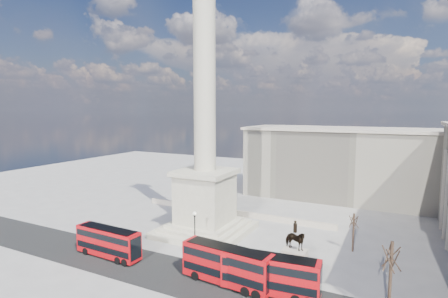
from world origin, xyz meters
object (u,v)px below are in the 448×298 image
red_bus_a (109,242)px  pedestrian_walking (254,257)px  red_bus_c (271,274)px  equestrian_statue (294,260)px  pedestrian_crossing (219,247)px  victorian_lamp (195,229)px  nelsons_column (205,157)px  red_bus_b (227,265)px

red_bus_a → pedestrian_walking: 20.60m
red_bus_c → equestrian_statue: bearing=64.6°
red_bus_a → red_bus_c: red_bus_c is taller
equestrian_statue → pedestrian_crossing: bearing=164.0°
red_bus_a → victorian_lamp: bearing=36.5°
nelsons_column → pedestrian_walking: 18.51m
red_bus_a → pedestrian_crossing: 15.76m
equestrian_statue → pedestrian_walking: equestrian_statue is taller
red_bus_a → red_bus_c: 23.78m
nelsons_column → equestrian_statue: bearing=-28.2°
red_bus_a → pedestrian_walking: red_bus_a is taller
equestrian_statue → pedestrian_crossing: 12.85m
red_bus_c → pedestrian_walking: 8.28m
red_bus_b → equestrian_statue: equestrian_statue is taller
equestrian_statue → nelsons_column: bearing=151.8°
red_bus_b → victorian_lamp: bearing=148.8°
pedestrian_crossing → pedestrian_walking: bearing=-147.7°
victorian_lamp → pedestrian_walking: 9.52m
victorian_lamp → pedestrian_crossing: (3.03, 1.80, -2.83)m
red_bus_a → pedestrian_walking: (19.09, 7.62, -1.45)m
red_bus_b → pedestrian_walking: 7.19m
nelsons_column → red_bus_a: nelsons_column is taller
victorian_lamp → red_bus_c: bearing=-23.3°
nelsons_column → victorian_lamp: 12.60m
nelsons_column → pedestrian_crossing: bearing=-46.4°
red_bus_a → red_bus_c: size_ratio=0.93×
pedestrian_walking → red_bus_a: bearing=170.0°
equestrian_statue → red_bus_c: bearing=-110.1°
red_bus_c → pedestrian_walking: red_bus_c is taller
red_bus_b → pedestrian_walking: size_ratio=7.61×
pedestrian_walking → victorian_lamp: bearing=152.9°
equestrian_statue → red_bus_a: bearing=-168.4°
nelsons_column → red_bus_b: size_ratio=4.29×
red_bus_a → equestrian_statue: 25.82m
pedestrian_walking → pedestrian_crossing: bearing=138.1°
pedestrian_walking → pedestrian_crossing: 6.11m
red_bus_b → pedestrian_walking: red_bus_b is taller
red_bus_a → red_bus_b: red_bus_b is taller
nelsons_column → red_bus_c: size_ratio=4.40×
victorian_lamp → pedestrian_walking: size_ratio=4.03×
red_bus_b → pedestrian_crossing: 9.80m
red_bus_a → pedestrian_crossing: (13.07, 8.69, -1.42)m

